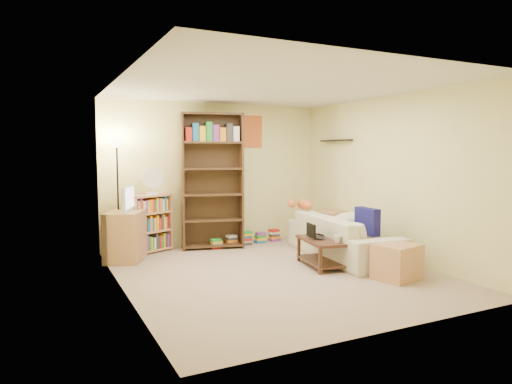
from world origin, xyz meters
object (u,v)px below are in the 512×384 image
(tall_bookshelf, at_px, (212,178))
(laptop, at_px, (319,237))
(desk_fan, at_px, (152,180))
(tabby_cat, at_px, (302,204))
(mug, at_px, (337,239))
(coffee_table, at_px, (323,249))
(short_bookshelf, at_px, (149,224))
(sofa, at_px, (343,236))
(television, at_px, (124,199))
(tv_stand, at_px, (125,236))
(floor_lamp, at_px, (117,164))
(end_cabinet, at_px, (397,262))
(side_table, at_px, (329,228))

(tall_bookshelf, bearing_deg, laptop, -47.99)
(laptop, xyz_separation_m, tall_bookshelf, (-0.98, 1.79, 0.80))
(laptop, bearing_deg, desk_fan, 44.72)
(tabby_cat, xyz_separation_m, mug, (-0.38, -1.54, -0.31))
(coffee_table, xyz_separation_m, short_bookshelf, (-2.02, 2.03, 0.22))
(sofa, relative_size, tabby_cat, 4.48)
(desk_fan, bearing_deg, television, -144.42)
(coffee_table, height_order, mug, mug)
(tv_stand, distance_m, television, 0.57)
(tv_stand, xyz_separation_m, floor_lamp, (-0.05, 0.27, 1.09))
(sofa, xyz_separation_m, end_cabinet, (-0.13, -1.32, -0.10))
(mug, relative_size, tv_stand, 0.17)
(coffee_table, distance_m, tall_bookshelf, 2.33)
(end_cabinet, bearing_deg, mug, 123.36)
(tabby_cat, xyz_separation_m, side_table, (0.51, -0.09, -0.44))
(sofa, height_order, desk_fan, desk_fan)
(sofa, xyz_separation_m, tabby_cat, (-0.20, 0.90, 0.42))
(coffee_table, relative_size, tv_stand, 1.29)
(laptop, height_order, end_cabinet, end_cabinet)
(tall_bookshelf, relative_size, side_table, 3.68)
(side_table, bearing_deg, mug, -121.51)
(laptop, relative_size, tv_stand, 0.41)
(mug, bearing_deg, laptop, 96.47)
(tabby_cat, xyz_separation_m, coffee_table, (-0.42, -1.25, -0.50))
(laptop, relative_size, floor_lamp, 0.17)
(end_cabinet, bearing_deg, laptop, 114.81)
(coffee_table, xyz_separation_m, end_cabinet, (0.49, -0.97, -0.02))
(mug, relative_size, side_table, 0.21)
(tabby_cat, height_order, laptop, tabby_cat)
(mug, height_order, tall_bookshelf, tall_bookshelf)
(short_bookshelf, bearing_deg, coffee_table, -69.33)
(tabby_cat, bearing_deg, coffee_table, -108.80)
(coffee_table, bearing_deg, television, 156.85)
(sofa, height_order, television, television)
(television, height_order, end_cabinet, television)
(floor_lamp, bearing_deg, tv_stand, -80.04)
(tabby_cat, height_order, tv_stand, tabby_cat)
(side_table, bearing_deg, tabby_cat, 170.16)
(mug, height_order, desk_fan, desk_fan)
(side_table, bearing_deg, tall_bookshelf, 159.31)
(tabby_cat, distance_m, tv_stand, 2.96)
(tv_stand, relative_size, floor_lamp, 0.41)
(short_bookshelf, height_order, desk_fan, desk_fan)
(television, distance_m, end_cabinet, 4.01)
(mug, height_order, floor_lamp, floor_lamp)
(laptop, height_order, tall_bookshelf, tall_bookshelf)
(tabby_cat, relative_size, desk_fan, 1.17)
(coffee_table, distance_m, laptop, 0.18)
(tv_stand, bearing_deg, coffee_table, -8.22)
(tabby_cat, bearing_deg, floor_lamp, 167.75)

